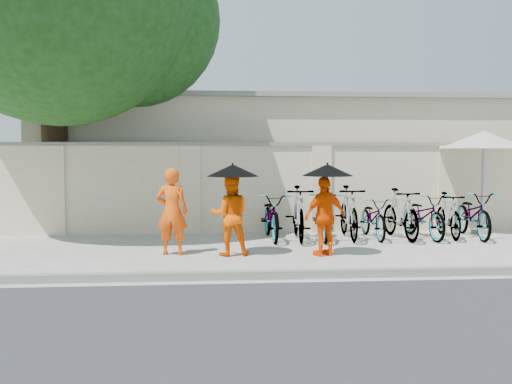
{
  "coord_description": "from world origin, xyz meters",
  "views": [
    {
      "loc": [
        -0.56,
        -9.91,
        1.85
      ],
      "look_at": [
        0.31,
        0.84,
        1.1
      ],
      "focal_mm": 40.0,
      "sensor_mm": 36.0,
      "label": 1
    }
  ],
  "objects": [
    {
      "name": "bike_8",
      "position": [
        5.13,
        1.94,
        0.51
      ],
      "size": [
        0.84,
        1.99,
        1.02
      ],
      "primitive_type": "imported",
      "rotation": [
        0.0,
        0.0,
        -0.09
      ],
      "color": "gray",
      "rests_on": "ground"
    },
    {
      "name": "monk_center",
      "position": [
        -0.21,
        0.26,
        0.73
      ],
      "size": [
        0.73,
        0.58,
        1.46
      ],
      "primitive_type": "imported",
      "rotation": [
        0.0,
        0.0,
        3.19
      ],
      "color": "#FF5901",
      "rests_on": "ground"
    },
    {
      "name": "shade_tree",
      "position": [
        -3.66,
        2.97,
        5.1
      ],
      "size": [
        6.7,
        6.2,
        8.2
      ],
      "color": "#47331E",
      "rests_on": "ground"
    },
    {
      "name": "bike_6",
      "position": [
        4.04,
        1.97,
        0.49
      ],
      "size": [
        0.84,
        1.92,
        0.98
      ],
      "primitive_type": "imported",
      "rotation": [
        0.0,
        0.0,
        0.1
      ],
      "color": "gray",
      "rests_on": "ground"
    },
    {
      "name": "bike_5",
      "position": [
        3.49,
        1.88,
        0.54
      ],
      "size": [
        0.67,
        1.83,
        1.08
      ],
      "primitive_type": "imported",
      "rotation": [
        0.0,
        0.0,
        0.09
      ],
      "color": "gray",
      "rests_on": "ground"
    },
    {
      "name": "parasol_center",
      "position": [
        -0.16,
        0.18,
        1.53
      ],
      "size": [
        0.93,
        0.93,
        0.81
      ],
      "color": "black",
      "rests_on": "ground"
    },
    {
      "name": "bike_0",
      "position": [
        0.74,
        2.03,
        0.5
      ],
      "size": [
        0.7,
        1.91,
        0.99
      ],
      "primitive_type": "imported",
      "rotation": [
        0.0,
        0.0,
        0.02
      ],
      "color": "gray",
      "rests_on": "ground"
    },
    {
      "name": "building_behind",
      "position": [
        2.0,
        7.0,
        1.6
      ],
      "size": [
        14.0,
        6.0,
        3.2
      ],
      "primitive_type": "cube",
      "color": "beige",
      "rests_on": "ground"
    },
    {
      "name": "bike_7",
      "position": [
        4.58,
        1.99,
        0.49
      ],
      "size": [
        0.62,
        1.67,
        0.98
      ],
      "primitive_type": "imported",
      "rotation": [
        0.0,
        0.0,
        -0.1
      ],
      "color": "gray",
      "rests_on": "ground"
    },
    {
      "name": "kerb",
      "position": [
        0.0,
        -1.7,
        0.06
      ],
      "size": [
        40.0,
        0.16,
        0.12
      ],
      "primitive_type": "cube",
      "color": "slate",
      "rests_on": "ground"
    },
    {
      "name": "bike_4",
      "position": [
        2.94,
        2.01,
        0.45
      ],
      "size": [
        0.61,
        1.71,
        0.89
      ],
      "primitive_type": "imported",
      "rotation": [
        0.0,
        0.0,
        0.01
      ],
      "color": "gray",
      "rests_on": "ground"
    },
    {
      "name": "patio_umbrella",
      "position": [
        5.64,
        2.6,
        2.11
      ],
      "size": [
        2.43,
        2.43,
        2.34
      ],
      "rotation": [
        0.0,
        0.0,
        0.29
      ],
      "color": "slate",
      "rests_on": "ground"
    },
    {
      "name": "bike_1",
      "position": [
        1.29,
        1.89,
        0.57
      ],
      "size": [
        0.65,
        1.94,
        1.15
      ],
      "primitive_type": "imported",
      "rotation": [
        0.0,
        0.0,
        -0.06
      ],
      "color": "gray",
      "rests_on": "ground"
    },
    {
      "name": "bike_2",
      "position": [
        1.84,
        1.99,
        0.51
      ],
      "size": [
        0.87,
        1.99,
        1.01
      ],
      "primitive_type": "imported",
      "rotation": [
        0.0,
        0.0,
        -0.1
      ],
      "color": "gray",
      "rests_on": "ground"
    },
    {
      "name": "compound_wall",
      "position": [
        1.0,
        3.2,
        1.0
      ],
      "size": [
        20.0,
        0.3,
        2.0
      ],
      "primitive_type": "cube",
      "color": "beige",
      "rests_on": "ground"
    },
    {
      "name": "bike_3",
      "position": [
        2.39,
        1.98,
        0.57
      ],
      "size": [
        0.65,
        1.92,
        1.14
      ],
      "primitive_type": "imported",
      "rotation": [
        0.0,
        0.0,
        -0.06
      ],
      "color": "gray",
      "rests_on": "ground"
    },
    {
      "name": "parasol_right",
      "position": [
        1.51,
        -0.0,
        1.54
      ],
      "size": [
        0.91,
        0.91,
        0.84
      ],
      "color": "black",
      "rests_on": "ground"
    },
    {
      "name": "ground",
      "position": [
        0.0,
        0.0,
        0.0
      ],
      "size": [
        80.0,
        80.0,
        0.0
      ],
      "primitive_type": "plane",
      "color": "beige"
    },
    {
      "name": "monk_left",
      "position": [
        -1.25,
        0.4,
        0.79
      ],
      "size": [
        0.62,
        0.46,
        1.58
      ],
      "primitive_type": "imported",
      "rotation": [
        0.0,
        0.0,
        2.99
      ],
      "color": "#FF520B",
      "rests_on": "ground"
    },
    {
      "name": "monk_right",
      "position": [
        1.49,
        0.08,
        0.71
      ],
      "size": [
        0.9,
        0.66,
        1.43
      ],
      "primitive_type": "imported",
      "rotation": [
        0.0,
        0.0,
        3.56
      ],
      "color": "#FF4B00",
      "rests_on": "ground"
    }
  ]
}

